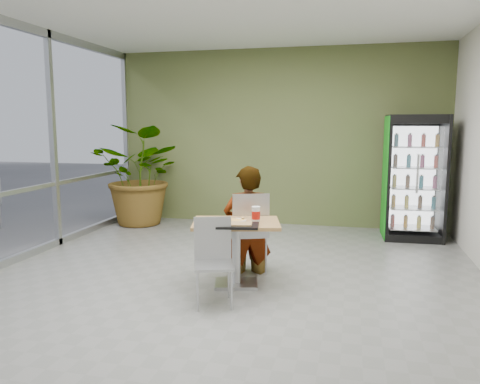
# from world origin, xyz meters

# --- Properties ---
(ground) EXTENTS (7.00, 7.00, 0.00)m
(ground) POSITION_xyz_m (0.00, 0.00, 0.00)
(ground) COLOR gray
(ground) RESTS_ON ground
(room_envelope) EXTENTS (6.00, 7.00, 3.20)m
(room_envelope) POSITION_xyz_m (0.00, 0.00, 1.60)
(room_envelope) COLOR silver
(room_envelope) RESTS_ON ground
(dining_table) EXTENTS (1.10, 0.89, 0.75)m
(dining_table) POSITION_xyz_m (0.11, 0.02, 0.54)
(dining_table) COLOR #A08144
(dining_table) RESTS_ON ground
(chair_far) EXTENTS (0.58, 0.58, 1.01)m
(chair_far) POSITION_xyz_m (0.16, 0.50, 0.59)
(chair_far) COLOR #A7A9AB
(chair_far) RESTS_ON ground
(chair_near) EXTENTS (0.50, 0.50, 0.88)m
(chair_near) POSITION_xyz_m (0.00, -0.52, 0.52)
(chair_near) COLOR #A7A9AB
(chair_near) RESTS_ON ground
(seated_woman) EXTENTS (0.70, 0.58, 1.64)m
(seated_woman) POSITION_xyz_m (0.13, 0.55, 0.52)
(seated_woman) COLOR black
(seated_woman) RESTS_ON ground
(pizza_plate) EXTENTS (0.30, 0.30, 0.03)m
(pizza_plate) POSITION_xyz_m (0.11, 0.04, 0.77)
(pizza_plate) COLOR silver
(pizza_plate) RESTS_ON dining_table
(soda_cup) EXTENTS (0.10, 0.10, 0.17)m
(soda_cup) POSITION_xyz_m (0.33, 0.06, 0.83)
(soda_cup) COLOR silver
(soda_cup) RESTS_ON dining_table
(napkin_stack) EXTENTS (0.19, 0.19, 0.02)m
(napkin_stack) POSITION_xyz_m (-0.16, -0.17, 0.76)
(napkin_stack) COLOR silver
(napkin_stack) RESTS_ON dining_table
(cafeteria_tray) EXTENTS (0.49, 0.39, 0.03)m
(cafeteria_tray) POSITION_xyz_m (0.20, -0.24, 0.76)
(cafeteria_tray) COLOR black
(cafeteria_tray) RESTS_ON dining_table
(beverage_fridge) EXTENTS (0.94, 0.73, 1.99)m
(beverage_fridge) POSITION_xyz_m (2.34, 2.86, 1.00)
(beverage_fridge) COLOR black
(beverage_fridge) RESTS_ON ground
(potted_plant) EXTENTS (1.84, 1.64, 1.84)m
(potted_plant) POSITION_xyz_m (-2.37, 2.87, 0.92)
(potted_plant) COLOR #315B24
(potted_plant) RESTS_ON ground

